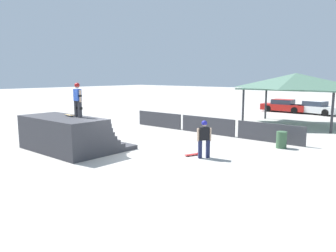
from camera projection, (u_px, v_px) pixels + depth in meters
The scene contains 11 objects.
ground_plane at pixel (124, 155), 15.32m from camera, with size 160.00×160.00×0.00m, color #ADA8A0.
quarter_pipe_ramp at pixel (68, 135), 16.12m from camera, with size 4.80×3.76×1.68m.
skater_on_deck at pixel (78, 98), 15.57m from camera, with size 0.71×0.26×1.65m.
skateboard_on_deck at pixel (70, 115), 16.07m from camera, with size 0.85×0.32×0.09m.
bystander_walking at pixel (204, 136), 14.54m from camera, with size 0.51×0.58×1.70m.
skateboard_on_ground at pixel (193, 154), 15.13m from camera, with size 0.48×0.81×0.09m.
barrier_fence at pixel (207, 125), 20.77m from camera, with size 12.16×0.12×1.05m.
pavilion_shelter at pixel (296, 82), 23.99m from camera, with size 7.35×4.75×3.84m.
trash_bin at pixel (281, 140), 16.64m from camera, with size 0.52×0.52×0.85m, color #385B3D.
parked_car_red at pixel (284, 106), 32.97m from camera, with size 4.37×1.74×1.27m.
parked_car_white at pixel (316, 108), 30.98m from camera, with size 4.35×2.31×1.27m.
Camera 1 is at (11.30, -9.99, 3.68)m, focal length 35.00 mm.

